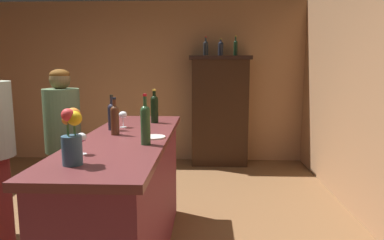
{
  "coord_description": "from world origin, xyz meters",
  "views": [
    {
      "loc": [
        1.1,
        -2.63,
        1.61
      ],
      "look_at": [
        0.98,
        0.24,
        1.16
      ],
      "focal_mm": 33.17,
      "sensor_mm": 36.0,
      "label": 1
    }
  ],
  "objects_px": {
    "wine_bottle_merlot": "(145,123)",
    "display_bottle_center": "(236,47)",
    "bar_counter": "(128,201)",
    "flower_arrangement": "(72,135)",
    "display_bottle_midleft": "(221,48)",
    "wine_bottle_riesling": "(112,115)",
    "display_bottle_left": "(206,47)",
    "wine_glass_mid": "(81,139)",
    "wine_glass_front": "(123,115)",
    "cheese_plate": "(154,137)",
    "wine_bottle_rose": "(115,118)",
    "wine_bottle_chardonnay": "(154,108)",
    "patron_in_navy": "(63,143)",
    "display_cabinet": "(220,109)"
  },
  "relations": [
    {
      "from": "wine_bottle_merlot",
      "to": "display_bottle_center",
      "type": "relative_size",
      "value": 1.14
    },
    {
      "from": "bar_counter",
      "to": "display_bottle_center",
      "type": "relative_size",
      "value": 7.17
    },
    {
      "from": "flower_arrangement",
      "to": "display_bottle_midleft",
      "type": "height_order",
      "value": "display_bottle_midleft"
    },
    {
      "from": "wine_bottle_riesling",
      "to": "display_bottle_left",
      "type": "bearing_deg",
      "value": 74.15
    },
    {
      "from": "wine_glass_mid",
      "to": "flower_arrangement",
      "type": "height_order",
      "value": "flower_arrangement"
    },
    {
      "from": "wine_glass_front",
      "to": "display_bottle_center",
      "type": "bearing_deg",
      "value": 65.66
    },
    {
      "from": "wine_glass_mid",
      "to": "display_bottle_center",
      "type": "bearing_deg",
      "value": 71.31
    },
    {
      "from": "wine_bottle_merlot",
      "to": "cheese_plate",
      "type": "distance_m",
      "value": 0.27
    },
    {
      "from": "bar_counter",
      "to": "wine_bottle_riesling",
      "type": "height_order",
      "value": "wine_bottle_riesling"
    },
    {
      "from": "wine_bottle_rose",
      "to": "display_bottle_midleft",
      "type": "height_order",
      "value": "display_bottle_midleft"
    },
    {
      "from": "wine_bottle_chardonnay",
      "to": "bar_counter",
      "type": "bearing_deg",
      "value": -100.61
    },
    {
      "from": "wine_bottle_rose",
      "to": "patron_in_navy",
      "type": "distance_m",
      "value": 0.94
    },
    {
      "from": "wine_bottle_riesling",
      "to": "wine_bottle_chardonnay",
      "type": "distance_m",
      "value": 0.5
    },
    {
      "from": "wine_glass_front",
      "to": "bar_counter",
      "type": "bearing_deg",
      "value": -73.88
    },
    {
      "from": "wine_bottle_rose",
      "to": "flower_arrangement",
      "type": "relative_size",
      "value": 0.94
    },
    {
      "from": "display_cabinet",
      "to": "display_bottle_center",
      "type": "xyz_separation_m",
      "value": [
        0.23,
        -0.0,
        0.97
      ]
    },
    {
      "from": "wine_glass_mid",
      "to": "flower_arrangement",
      "type": "distance_m",
      "value": 0.24
    },
    {
      "from": "cheese_plate",
      "to": "wine_bottle_merlot",
      "type": "bearing_deg",
      "value": -95.17
    },
    {
      "from": "wine_bottle_rose",
      "to": "display_bottle_midleft",
      "type": "bearing_deg",
      "value": 72.46
    },
    {
      "from": "wine_bottle_riesling",
      "to": "display_bottle_left",
      "type": "distance_m",
      "value": 2.93
    },
    {
      "from": "wine_bottle_merlot",
      "to": "wine_bottle_riesling",
      "type": "relative_size",
      "value": 1.18
    },
    {
      "from": "display_cabinet",
      "to": "wine_bottle_rose",
      "type": "bearing_deg",
      "value": -107.49
    },
    {
      "from": "wine_glass_front",
      "to": "display_bottle_left",
      "type": "distance_m",
      "value": 2.8
    },
    {
      "from": "cheese_plate",
      "to": "display_bottle_left",
      "type": "xyz_separation_m",
      "value": [
        0.37,
        3.06,
        0.81
      ]
    },
    {
      "from": "display_bottle_left",
      "to": "display_bottle_center",
      "type": "relative_size",
      "value": 0.97
    },
    {
      "from": "wine_glass_mid",
      "to": "flower_arrangement",
      "type": "relative_size",
      "value": 0.43
    },
    {
      "from": "display_cabinet",
      "to": "wine_bottle_merlot",
      "type": "height_order",
      "value": "display_cabinet"
    },
    {
      "from": "wine_glass_front",
      "to": "display_bottle_center",
      "type": "height_order",
      "value": "display_bottle_center"
    },
    {
      "from": "bar_counter",
      "to": "wine_bottle_riesling",
      "type": "distance_m",
      "value": 0.73
    },
    {
      "from": "bar_counter",
      "to": "display_bottle_midleft",
      "type": "relative_size",
      "value": 8.3
    },
    {
      "from": "wine_bottle_rose",
      "to": "display_bottle_left",
      "type": "bearing_deg",
      "value": 76.7
    },
    {
      "from": "wine_bottle_riesling",
      "to": "cheese_plate",
      "type": "bearing_deg",
      "value": -38.4
    },
    {
      "from": "flower_arrangement",
      "to": "patron_in_navy",
      "type": "distance_m",
      "value": 1.61
    },
    {
      "from": "display_cabinet",
      "to": "wine_glass_front",
      "type": "distance_m",
      "value": 2.79
    },
    {
      "from": "wine_bottle_chardonnay",
      "to": "display_bottle_center",
      "type": "xyz_separation_m",
      "value": [
        0.94,
        2.35,
        0.68
      ]
    },
    {
      "from": "display_bottle_left",
      "to": "display_bottle_center",
      "type": "xyz_separation_m",
      "value": [
        0.47,
        -0.0,
        0.0
      ]
    },
    {
      "from": "wine_bottle_merlot",
      "to": "display_bottle_center",
      "type": "height_order",
      "value": "display_bottle_center"
    },
    {
      "from": "display_cabinet",
      "to": "patron_in_navy",
      "type": "bearing_deg",
      "value": -123.84
    },
    {
      "from": "cheese_plate",
      "to": "wine_glass_mid",
      "type": "bearing_deg",
      "value": -125.35
    },
    {
      "from": "wine_bottle_riesling",
      "to": "patron_in_navy",
      "type": "height_order",
      "value": "patron_in_navy"
    },
    {
      "from": "display_cabinet",
      "to": "display_bottle_left",
      "type": "bearing_deg",
      "value": 180.0
    },
    {
      "from": "cheese_plate",
      "to": "display_bottle_midleft",
      "type": "height_order",
      "value": "display_bottle_midleft"
    },
    {
      "from": "bar_counter",
      "to": "wine_glass_mid",
      "type": "bearing_deg",
      "value": -104.38
    },
    {
      "from": "wine_bottle_riesling",
      "to": "flower_arrangement",
      "type": "xyz_separation_m",
      "value": [
        0.07,
        -1.06,
        0.04
      ]
    },
    {
      "from": "bar_counter",
      "to": "wine_glass_front",
      "type": "distance_m",
      "value": 0.76
    },
    {
      "from": "wine_bottle_chardonnay",
      "to": "wine_glass_mid",
      "type": "distance_m",
      "value": 1.26
    },
    {
      "from": "display_bottle_midleft",
      "to": "patron_in_navy",
      "type": "relative_size",
      "value": 0.17
    },
    {
      "from": "wine_bottle_merlot",
      "to": "cheese_plate",
      "type": "bearing_deg",
      "value": 84.83
    },
    {
      "from": "display_bottle_midleft",
      "to": "wine_bottle_riesling",
      "type": "bearing_deg",
      "value": -110.29
    },
    {
      "from": "wine_bottle_chardonnay",
      "to": "patron_in_navy",
      "type": "xyz_separation_m",
      "value": [
        -0.89,
        -0.03,
        -0.34
      ]
    }
  ]
}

